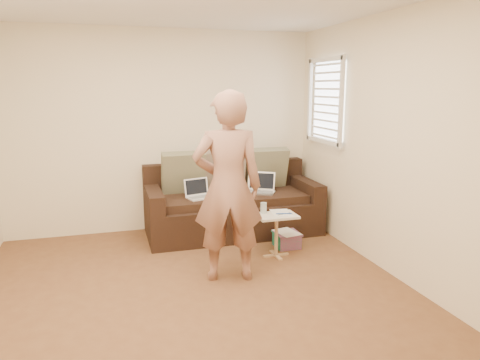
{
  "coord_description": "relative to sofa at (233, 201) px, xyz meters",
  "views": [
    {
      "loc": [
        -0.7,
        -3.61,
        1.88
      ],
      "look_at": [
        0.8,
        1.4,
        0.78
      ],
      "focal_mm": 33.43,
      "sensor_mm": 36.0,
      "label": 1
    }
  ],
  "objects": [
    {
      "name": "wall_front",
      "position": [
        -0.82,
        -4.03,
        0.87
      ],
      "size": [
        4.0,
        0.0,
        4.0
      ],
      "primitive_type": "plane",
      "rotation": [
        -1.57,
        0.0,
        0.0
      ],
      "color": "beige",
      "rests_on": "ground"
    },
    {
      "name": "pillow_left",
      "position": [
        -0.6,
        0.21,
        0.37
      ],
      "size": [
        0.55,
        0.29,
        0.57
      ],
      "primitive_type": null,
      "rotation": [
        0.28,
        0.0,
        0.0
      ],
      "color": "#6E6E51",
      "rests_on": "sofa"
    },
    {
      "name": "sofa",
      "position": [
        0.0,
        0.0,
        0.0
      ],
      "size": [
        2.2,
        0.95,
        0.85
      ],
      "primitive_type": null,
      "color": "black",
      "rests_on": "ground"
    },
    {
      "name": "wall_back",
      "position": [
        -0.82,
        0.48,
        0.87
      ],
      "size": [
        4.0,
        0.0,
        4.0
      ],
      "primitive_type": "plane",
      "rotation": [
        1.57,
        0.0,
        0.0
      ],
      "color": "beige",
      "rests_on": "ground"
    },
    {
      "name": "laptop_silver",
      "position": [
        0.36,
        -0.04,
        0.1
      ],
      "size": [
        0.45,
        0.41,
        0.24
      ],
      "primitive_type": null,
      "rotation": [
        0.0,
        0.0,
        -0.54
      ],
      "color": "#B7BABC",
      "rests_on": "sofa"
    },
    {
      "name": "pillow_mid",
      "position": [
        -0.05,
        0.24,
        0.37
      ],
      "size": [
        0.55,
        0.27,
        0.57
      ],
      "primitive_type": null,
      "rotation": [
        0.24,
        0.0,
        0.0
      ],
      "color": "brown",
      "rests_on": "sofa"
    },
    {
      "name": "person",
      "position": [
        -0.43,
        -1.34,
        0.5
      ],
      "size": [
        0.75,
        0.57,
        1.86
      ],
      "primitive_type": "imported",
      "rotation": [
        0.0,
        0.0,
        2.97
      ],
      "color": "#9C6055",
      "rests_on": "ground"
    },
    {
      "name": "scissors",
      "position": [
        0.32,
        -0.95,
        0.07
      ],
      "size": [
        0.2,
        0.15,
        0.02
      ],
      "primitive_type": null,
      "rotation": [
        0.0,
        0.0,
        0.32
      ],
      "color": "silver",
      "rests_on": "side_table"
    },
    {
      "name": "laptop_white",
      "position": [
        -0.44,
        -0.1,
        0.1
      ],
      "size": [
        0.37,
        0.31,
        0.23
      ],
      "primitive_type": null,
      "rotation": [
        0.0,
        0.0,
        0.28
      ],
      "color": "white",
      "rests_on": "sofa"
    },
    {
      "name": "striped_box",
      "position": [
        0.47,
        -0.7,
        -0.33
      ],
      "size": [
        0.29,
        0.29,
        0.18
      ],
      "primitive_type": null,
      "color": "#CC1E76",
      "rests_on": "ground"
    },
    {
      "name": "floor",
      "position": [
        -0.82,
        -1.77,
        -0.42
      ],
      "size": [
        4.5,
        4.5,
        0.0
      ],
      "primitive_type": "plane",
      "color": "brown",
      "rests_on": "ground"
    },
    {
      "name": "drinking_glass",
      "position": [
        0.12,
        -0.83,
        0.12
      ],
      "size": [
        0.07,
        0.07,
        0.12
      ],
      "primitive_type": null,
      "color": "silver",
      "rests_on": "side_table"
    },
    {
      "name": "window_blinds",
      "position": [
        1.13,
        -0.27,
        1.28
      ],
      "size": [
        0.12,
        0.88,
        1.08
      ],
      "primitive_type": null,
      "color": "white",
      "rests_on": "wall_right"
    },
    {
      "name": "wall_right",
      "position": [
        1.18,
        -1.77,
        0.87
      ],
      "size": [
        0.0,
        4.5,
        4.5
      ],
      "primitive_type": "plane",
      "rotation": [
        1.57,
        0.0,
        -1.57
      ],
      "color": "beige",
      "rests_on": "ground"
    },
    {
      "name": "paper_on_table",
      "position": [
        0.31,
        -0.89,
        0.06
      ],
      "size": [
        0.25,
        0.33,
        0.0
      ],
      "primitive_type": null,
      "rotation": [
        0.0,
        0.0,
        -0.14
      ],
      "color": "white",
      "rests_on": "side_table"
    },
    {
      "name": "side_table",
      "position": [
        0.24,
        -0.93,
        -0.18
      ],
      "size": [
        0.44,
        0.31,
        0.49
      ],
      "primitive_type": null,
      "color": "silver",
      "rests_on": "ground"
    },
    {
      "name": "pillow_right",
      "position": [
        0.55,
        0.23,
        0.37
      ],
      "size": [
        0.55,
        0.28,
        0.57
      ],
      "primitive_type": null,
      "rotation": [
        0.26,
        0.0,
        0.0
      ],
      "color": "#6E6E51",
      "rests_on": "sofa"
    }
  ]
}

